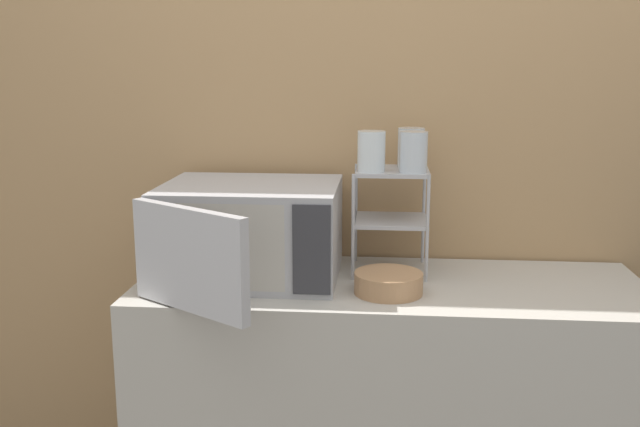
# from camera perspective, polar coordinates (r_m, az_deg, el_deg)

# --- Properties ---
(wall_back) EXTENTS (8.00, 0.06, 2.60)m
(wall_back) POSITION_cam_1_polar(r_m,az_deg,el_deg) (2.34, 5.83, 6.63)
(wall_back) COLOR tan
(wall_back) RESTS_ON ground_plane
(counter) EXTENTS (1.49, 0.55, 0.88)m
(counter) POSITION_cam_1_polar(r_m,az_deg,el_deg) (2.28, 5.44, -16.14)
(counter) COLOR #B7B2A8
(counter) RESTS_ON ground_plane
(microwave) EXTENTS (0.54, 0.67, 0.28)m
(microwave) POSITION_cam_1_polar(r_m,az_deg,el_deg) (2.12, -5.72, -1.46)
(microwave) COLOR #ADADB2
(microwave) RESTS_ON counter
(dish_rack) EXTENTS (0.23, 0.22, 0.32)m
(dish_rack) POSITION_cam_1_polar(r_m,az_deg,el_deg) (2.18, 5.64, 1.20)
(dish_rack) COLOR #B2B2B7
(dish_rack) RESTS_ON counter
(glass_front_left) EXTENTS (0.08, 0.08, 0.12)m
(glass_front_left) POSITION_cam_1_polar(r_m,az_deg,el_deg) (2.10, 4.13, 4.98)
(glass_front_left) COLOR silver
(glass_front_left) RESTS_ON dish_rack
(glass_back_right) EXTENTS (0.08, 0.08, 0.12)m
(glass_back_right) POSITION_cam_1_polar(r_m,az_deg,el_deg) (2.21, 7.30, 5.26)
(glass_back_right) COLOR silver
(glass_back_right) RESTS_ON dish_rack
(glass_front_right) EXTENTS (0.08, 0.08, 0.12)m
(glass_front_right) POSITION_cam_1_polar(r_m,az_deg,el_deg) (2.10, 7.49, 4.90)
(glass_front_right) COLOR silver
(glass_front_right) RESTS_ON dish_rack
(bowl) EXTENTS (0.19, 0.19, 0.06)m
(bowl) POSITION_cam_1_polar(r_m,az_deg,el_deg) (2.01, 5.50, -5.58)
(bowl) COLOR #AD7F56
(bowl) RESTS_ON counter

